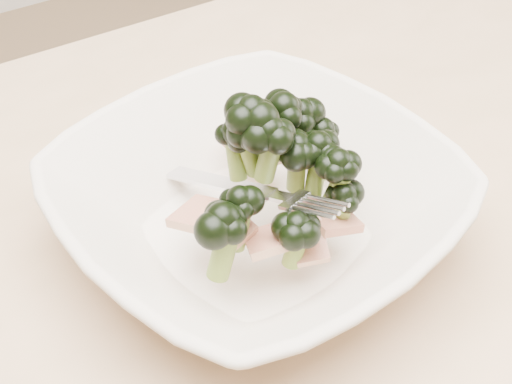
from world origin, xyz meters
The scene contains 2 objects.
dining_table centered at (0.00, 0.00, 0.65)m, with size 1.20×0.80×0.75m.
broccoli_dish centered at (0.06, 0.02, 0.79)m, with size 0.34×0.34×0.14m.
Camera 1 is at (-0.17, -0.32, 1.17)m, focal length 50.00 mm.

